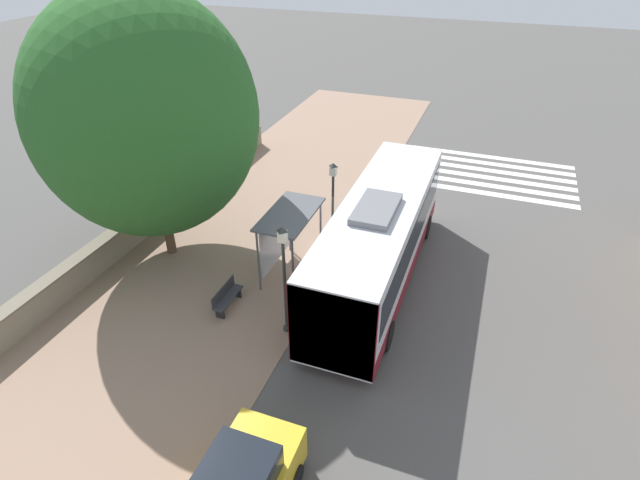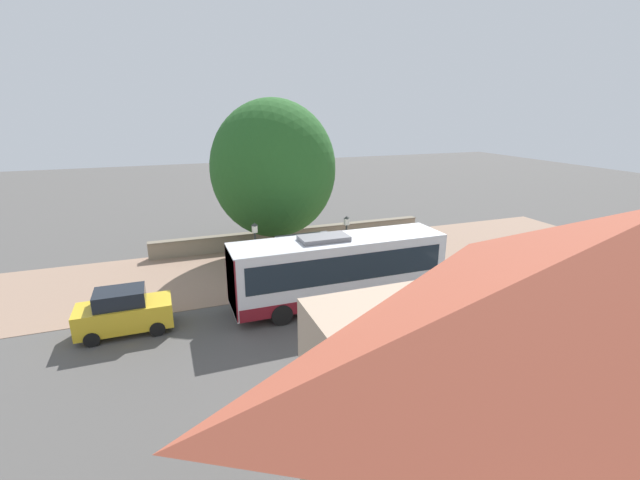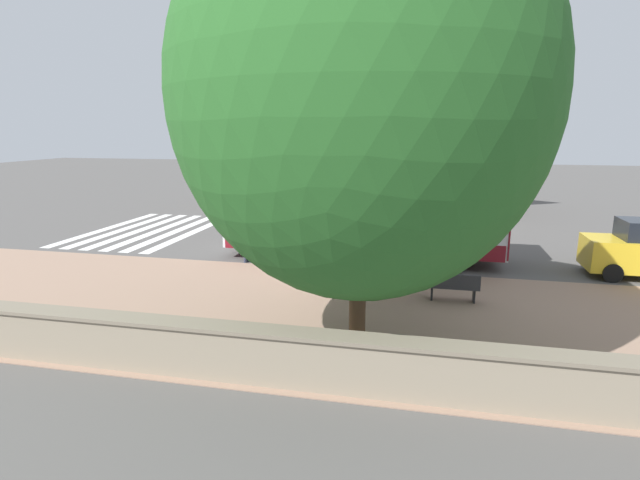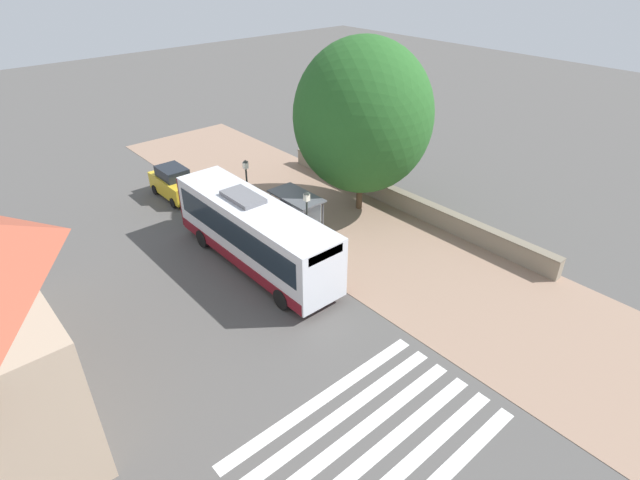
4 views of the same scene
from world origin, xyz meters
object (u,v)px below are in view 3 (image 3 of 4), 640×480
at_px(bus_shelter, 369,219).
at_px(pedestrian, 245,236).
at_px(bus, 363,211).
at_px(shade_tree, 361,93).
at_px(street_lamp_far, 315,208).
at_px(bench, 453,287).
at_px(street_lamp_near, 465,210).

bearing_deg(bus_shelter, pedestrian, 70.23).
xyz_separation_m(bus, shade_tree, (-8.42, -1.01, 3.89)).
distance_m(bus, street_lamp_far, 2.69).
height_order(pedestrian, bench, pedestrian).
height_order(pedestrian, street_lamp_near, street_lamp_near).
xyz_separation_m(bus, bench, (-4.53, -3.32, -1.41)).
height_order(bus, bus_shelter, bus).
relative_size(bus, street_lamp_far, 2.73).
relative_size(bus_shelter, street_lamp_far, 0.80).
height_order(street_lamp_far, shade_tree, shade_tree).
xyz_separation_m(street_lamp_near, shade_tree, (-6.32, 2.67, 3.37)).
xyz_separation_m(bus, street_lamp_far, (-2.25, 1.40, 0.45)).
xyz_separation_m(pedestrian, shade_tree, (-6.83, -5.29, 4.75)).
distance_m(bench, street_lamp_far, 5.57).
bearing_deg(pedestrian, street_lamp_far, -102.86).
relative_size(bench, shade_tree, 0.15).
xyz_separation_m(bus_shelter, street_lamp_near, (1.26, -3.05, 0.22)).
height_order(bench, street_lamp_far, street_lamp_far).
distance_m(bus, pedestrian, 4.65).
bearing_deg(shade_tree, bus, 6.86).
xyz_separation_m(street_lamp_far, shade_tree, (-6.17, -2.41, 3.44)).
distance_m(bench, shade_tree, 6.97).
xyz_separation_m(bus_shelter, pedestrian, (1.77, 4.91, -1.17)).
xyz_separation_m(bench, shade_tree, (-3.89, 2.31, 5.30)).
relative_size(bus_shelter, pedestrian, 1.80).
relative_size(street_lamp_near, street_lamp_far, 1.03).
bearing_deg(shade_tree, bench, -30.75).
bearing_deg(street_lamp_far, bench, -115.76).
height_order(bus_shelter, pedestrian, bus_shelter).
distance_m(bus, street_lamp_near, 4.27).
bearing_deg(bench, pedestrian, 68.88).
distance_m(bus_shelter, street_lamp_near, 3.30).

